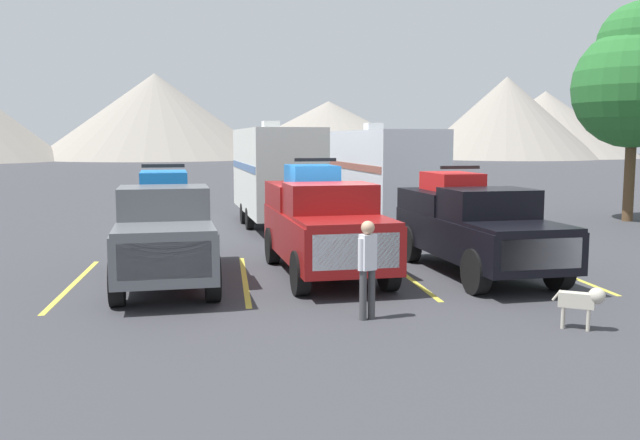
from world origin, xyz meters
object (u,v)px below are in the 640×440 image
(pickup_truck_b, at_px, (323,222))
(pickup_truck_c, at_px, (473,224))
(camper_trailer_b, at_px, (382,170))
(dog, at_px, (584,300))
(person_b, at_px, (368,263))
(camper_trailer_a, at_px, (275,171))
(pickup_truck_a, at_px, (165,228))

(pickup_truck_b, relative_size, pickup_truck_c, 0.96)
(pickup_truck_c, bearing_deg, camper_trailer_b, 89.60)
(camper_trailer_b, xyz_separation_m, dog, (0.01, -14.79, -1.49))
(person_b, height_order, dog, person_b)
(person_b, bearing_deg, camper_trailer_a, 92.62)
(person_b, bearing_deg, dog, -18.52)
(camper_trailer_a, bearing_deg, pickup_truck_b, -87.42)
(camper_trailer_b, bearing_deg, dog, -89.97)
(pickup_truck_b, height_order, pickup_truck_c, pickup_truck_b)
(person_b, bearing_deg, pickup_truck_c, 48.85)
(camper_trailer_a, distance_m, dog, 15.11)
(pickup_truck_c, bearing_deg, pickup_truck_b, 174.61)
(pickup_truck_a, relative_size, person_b, 3.42)
(pickup_truck_c, distance_m, camper_trailer_b, 9.86)
(person_b, distance_m, dog, 3.64)
(camper_trailer_a, distance_m, person_b, 13.40)
(pickup_truck_a, xyz_separation_m, camper_trailer_b, (7.19, 9.80, 0.78))
(pickup_truck_a, distance_m, person_b, 5.40)
(pickup_truck_b, distance_m, person_b, 4.17)
(pickup_truck_a, height_order, person_b, pickup_truck_a)
(camper_trailer_b, bearing_deg, camper_trailer_a, -175.65)
(person_b, bearing_deg, camper_trailer_b, 75.98)
(person_b, relative_size, dog, 2.35)
(pickup_truck_b, distance_m, dog, 6.46)
(camper_trailer_b, relative_size, person_b, 5.09)
(pickup_truck_c, relative_size, camper_trailer_a, 0.69)
(pickup_truck_a, bearing_deg, pickup_truck_c, -0.21)
(camper_trailer_a, bearing_deg, person_b, -87.38)
(dog, bearing_deg, camper_trailer_a, 105.53)
(camper_trailer_a, distance_m, camper_trailer_b, 4.03)
(pickup_truck_a, xyz_separation_m, dog, (7.19, -4.99, -0.70))
(pickup_truck_c, distance_m, dog, 5.01)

